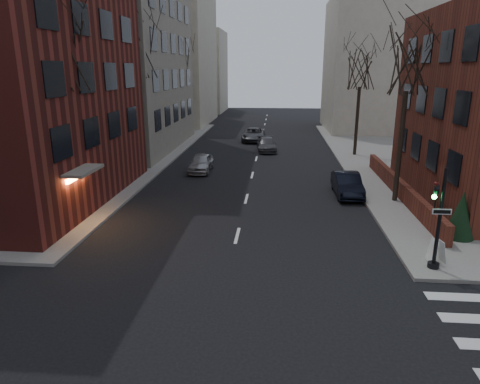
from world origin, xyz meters
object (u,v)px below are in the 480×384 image
tree_right_a (409,61)px  sandwich_board (437,251)px  tree_right_b (361,69)px  car_lane_gray (267,144)px  parked_sedan (347,184)px  car_lane_silver (201,163)px  tree_left_a (59,51)px  streetlamp_far (190,99)px  tree_left_b (138,51)px  evergreen_shrub (461,215)px  traffic_signal (437,225)px  tree_left_c (180,65)px  car_lane_far (253,135)px  streetlamp_near (132,120)px

tree_right_a → sandwich_board: tree_right_a is taller
tree_right_b → car_lane_gray: (-8.00, 1.74, -6.96)m
tree_right_b → sandwich_board: (-0.52, -22.43, -6.97)m
parked_sedan → car_lane_silver: 11.58m
tree_left_a → parked_sedan: size_ratio=2.39×
streetlamp_far → car_lane_silver: bearing=-76.2°
tree_left_b → parked_sedan: 18.36m
tree_left_a → evergreen_shrub: (19.02, -1.69, -7.22)m
streetlamp_far → parked_sedan: size_ratio=1.47×
traffic_signal → tree_left_b: 24.87m
traffic_signal → tree_left_a: (-16.74, 5.01, 6.56)m
evergreen_shrub → parked_sedan: bearing=119.9°
tree_left_b → tree_right_a: bearing=-24.4°
streetlamp_far → evergreen_shrub: streetlamp_far is taller
tree_left_c → car_lane_far: tree_left_c is taller
parked_sedan → tree_left_c: bearing=124.8°
tree_left_a → car_lane_gray: tree_left_a is taller
traffic_signal → streetlamp_near: streetlamp_near is taller
tree_left_b → car_lane_far: 17.75m
tree_right_a → tree_right_b: 14.01m
tree_left_c → parked_sedan: (15.00, -20.69, -7.32)m
tree_left_b → tree_right_a: 19.35m
parked_sedan → car_lane_silver: bearing=150.4°
streetlamp_near → streetlamp_far: (0.00, 20.00, 0.00)m
streetlamp_near → car_lane_far: streetlamp_near is taller
tree_left_a → streetlamp_far: bearing=88.8°
traffic_signal → car_lane_gray: 25.79m
parked_sedan → car_lane_silver: (-10.19, 5.51, -0.03)m
streetlamp_near → sandwich_board: size_ratio=6.69×
tree_right_a → streetlamp_far: size_ratio=1.55×
streetlamp_near → car_lane_gray: 15.23m
traffic_signal → tree_right_b: (0.86, 23.01, 5.68)m
evergreen_shrub → tree_left_a: bearing=174.9°
tree_left_a → tree_right_a: tree_left_a is taller
tree_right_a → tree_right_b: (0.00, 14.00, -0.44)m
tree_right_a → tree_right_b: size_ratio=1.06×
tree_left_a → tree_right_a: bearing=12.8°
traffic_signal → car_lane_far: traffic_signal is taller
tree_left_c → car_lane_gray: size_ratio=2.24×
tree_left_b → car_lane_silver: bearing=-13.8°
car_lane_far → tree_left_b: bearing=-119.7°
tree_right_a → tree_left_b: bearing=155.6°
traffic_signal → car_lane_far: size_ratio=0.80×
traffic_signal → tree_right_a: bearing=84.5°
parked_sedan → car_lane_silver: parked_sedan is taller
car_lane_silver → parked_sedan: bearing=-28.6°
tree_left_b → streetlamp_far: 16.68m
streetlamp_near → streetlamp_far: bearing=90.0°
tree_left_a → car_lane_gray: size_ratio=2.36×
parked_sedan → car_lane_gray: (-5.40, 14.44, -0.08)m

